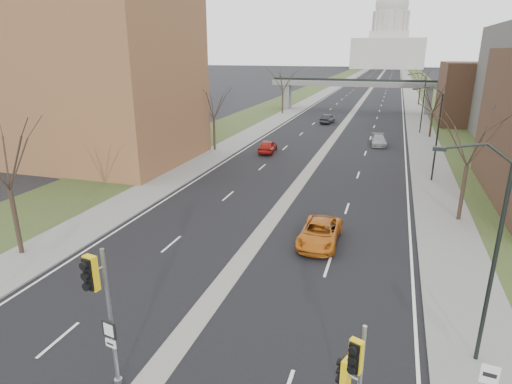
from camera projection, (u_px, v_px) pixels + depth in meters
The scene contains 25 objects.
road_surface at pixel (373, 86), 150.72m from camera, with size 20.00×600.00×0.01m, color black.
median_strip at pixel (373, 86), 150.72m from camera, with size 1.20×600.00×0.02m, color gray.
sidewalk_right at pixel (409, 87), 147.24m from camera, with size 4.00×600.00×0.12m, color gray.
sidewalk_left at pixel (339, 85), 154.16m from camera, with size 4.00×600.00×0.12m, color gray.
grass_verge_right at pixel (427, 87), 145.51m from camera, with size 8.00×600.00×0.10m, color #2A3A1B.
grass_verge_left at pixel (322, 85), 155.90m from camera, with size 8.00×600.00×0.10m, color #2A3A1B.
apartment_building at pixel (72, 58), 46.22m from camera, with size 25.00×16.00×22.00m, color brown.
commercial_block_far at pixel (486, 94), 70.44m from camera, with size 14.00×14.00×10.00m, color #473121.
pedestrian_bridge at pixel (355, 87), 85.88m from camera, with size 34.00×3.00×6.45m.
capitol at pixel (389, 41), 298.65m from camera, with size 48.00×42.00×55.75m.
streetlight_near at pixel (481, 194), 15.11m from camera, with size 2.61×0.20×8.70m.
streetlight_mid at pixel (431, 107), 38.63m from camera, with size 2.61×0.20×8.70m.
streetlight_far at pixel (419, 86), 62.15m from camera, with size 2.61×0.20×8.70m.
tree_left_a at pixel (2, 147), 23.95m from camera, with size 7.20×7.20×9.40m.
tree_left_b at pixel (213, 99), 51.21m from camera, with size 6.75×6.75×8.81m.
tree_left_c at pixel (283, 77), 81.71m from camera, with size 7.65×7.65×9.99m.
tree_right_a at pixel (472, 130), 29.11m from camera, with size 7.20×7.20×9.40m.
tree_right_b at pixel (435, 96), 59.21m from camera, with size 6.30×6.30×8.22m.
tree_right_c at pixel (422, 73), 95.01m from camera, with size 7.65×7.65×9.99m.
signal_pole_median at pixel (100, 297), 14.43m from camera, with size 0.67×0.92×5.52m.
signal_pole_right at pixel (352, 374), 12.17m from camera, with size 0.77×1.04×4.60m.
car_left_near at pixel (268, 146), 51.87m from camera, with size 1.83×4.54×1.55m, color maroon.
car_left_far at pixel (328, 119), 72.87m from camera, with size 1.56×4.47×1.47m, color black.
car_right_near at pixel (320, 233), 27.28m from camera, with size 2.40×5.21×1.45m, color #B85D13.
car_right_mid at pixel (379, 140), 55.68m from camera, with size 1.87×4.60×1.33m, color gray.
Camera 1 is at (7.73, -10.08, 11.77)m, focal length 30.00 mm.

